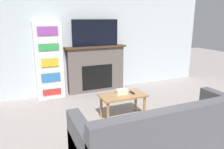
{
  "coord_description": "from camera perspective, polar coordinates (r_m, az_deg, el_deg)",
  "views": [
    {
      "loc": [
        -1.51,
        -1.44,
        1.84
      ],
      "look_at": [
        0.15,
        2.36,
        0.75
      ],
      "focal_mm": 35.0,
      "sensor_mm": 36.0,
      "label": 1
    }
  ],
  "objects": [
    {
      "name": "wall_back",
      "position": [
        5.48,
        -7.54,
        9.41
      ],
      "size": [
        6.9,
        0.06,
        2.7
      ],
      "color": "silver",
      "rests_on": "ground_plane"
    },
    {
      "name": "fireplace",
      "position": [
        5.55,
        -4.23,
        1.53
      ],
      "size": [
        1.54,
        0.28,
        1.16
      ],
      "color": "#605651",
      "rests_on": "ground_plane"
    },
    {
      "name": "tv",
      "position": [
        5.4,
        -4.34,
        10.79
      ],
      "size": [
        1.16,
        0.03,
        0.64
      ],
      "color": "black",
      "rests_on": "fireplace"
    },
    {
      "name": "couch",
      "position": [
        3.09,
        14.4,
        -15.84
      ],
      "size": [
        2.43,
        1.0,
        0.91
      ],
      "color": "#4C4C51",
      "rests_on": "ground_plane"
    },
    {
      "name": "coffee_table",
      "position": [
        4.09,
        2.86,
        -6.26
      ],
      "size": [
        0.86,
        0.45,
        0.45
      ],
      "color": "#A87A4C",
      "rests_on": "ground_plane"
    },
    {
      "name": "tissue_box",
      "position": [
        4.07,
        2.52,
        -4.5
      ],
      "size": [
        0.22,
        0.12,
        0.1
      ],
      "color": "beige",
      "rests_on": "coffee_table"
    },
    {
      "name": "remote_control",
      "position": [
        4.15,
        5.27,
        -4.74
      ],
      "size": [
        0.04,
        0.15,
        0.02
      ],
      "color": "black",
      "rests_on": "coffee_table"
    },
    {
      "name": "bookshelf",
      "position": [
        5.21,
        -16.12,
        3.37
      ],
      "size": [
        0.61,
        0.29,
        1.74
      ],
      "color": "white",
      "rests_on": "ground_plane"
    }
  ]
}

